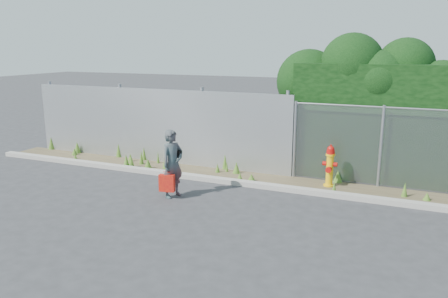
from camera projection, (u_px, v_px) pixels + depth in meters
ground at (212, 209)px, 9.43m from camera, size 80.00×80.00×0.00m
curb at (241, 183)px, 11.03m from camera, size 16.00×0.22×0.12m
weed_strip at (229, 171)px, 11.90m from camera, size 16.00×1.27×0.48m
corrugated_fence at (154, 126)px, 13.09m from camera, size 8.50×0.21×2.30m
chainlink_fence at (428, 150)px, 10.29m from camera, size 6.50×0.07×2.05m
hedge at (434, 104)px, 10.92m from camera, size 7.98×2.11×3.78m
fire_hydrant at (330, 167)px, 10.80m from camera, size 0.36×0.32×1.08m
woman at (173, 164)px, 10.04m from camera, size 0.57×0.68×1.59m
red_tote_bag at (167, 183)px, 9.98m from camera, size 0.36×0.13×0.47m
black_shoulder_bag at (177, 154)px, 10.15m from camera, size 0.23×0.09×0.17m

